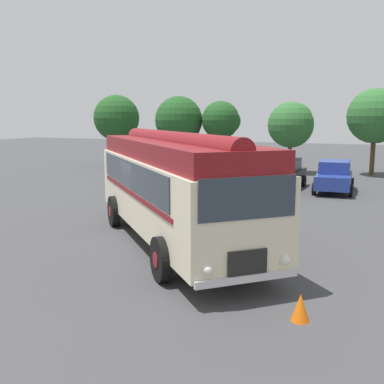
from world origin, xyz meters
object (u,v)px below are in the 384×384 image
(traffic_cone, at_px, (300,307))
(box_van, at_px, (185,162))
(car_near_left, at_px, (238,172))
(car_mid_left, at_px, (283,173))
(vintage_bus, at_px, (173,183))
(car_mid_right, at_px, (334,176))

(traffic_cone, bearing_deg, box_van, 121.45)
(box_van, bearing_deg, car_near_left, 9.68)
(car_mid_left, bearing_deg, vintage_bus, -93.35)
(car_near_left, bearing_deg, box_van, -170.32)
(box_van, xyz_separation_m, traffic_cone, (9.53, -15.57, -1.09))
(car_mid_left, bearing_deg, car_near_left, -172.79)
(car_near_left, distance_m, car_mid_left, 2.55)
(car_mid_left, bearing_deg, car_mid_right, -1.40)
(car_mid_left, bearing_deg, traffic_cone, -76.55)
(vintage_bus, height_order, box_van, vintage_bus)
(car_mid_right, bearing_deg, car_near_left, -177.27)
(vintage_bus, height_order, car_mid_left, vintage_bus)
(vintage_bus, distance_m, car_mid_left, 12.52)
(car_mid_right, xyz_separation_m, box_van, (-8.36, -0.78, 0.52))
(vintage_bus, bearing_deg, car_mid_left, 86.65)
(traffic_cone, bearing_deg, car_near_left, 111.84)
(vintage_bus, xyz_separation_m, car_mid_left, (0.73, 12.46, -1.05))
(vintage_bus, height_order, car_near_left, vintage_bus)
(car_mid_right, height_order, box_van, box_van)
(car_mid_left, distance_m, traffic_cone, 16.89)
(vintage_bus, xyz_separation_m, traffic_cone, (4.66, -3.96, -1.62))
(car_mid_left, height_order, car_mid_right, same)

